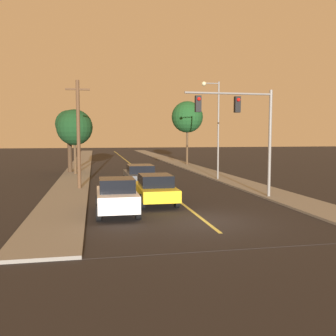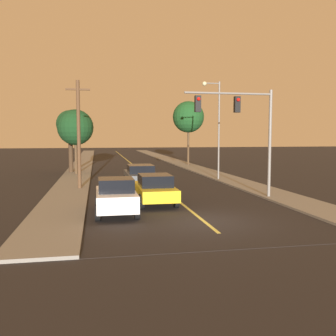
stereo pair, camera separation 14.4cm
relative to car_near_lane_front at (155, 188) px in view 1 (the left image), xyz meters
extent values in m
plane|color=black|center=(1.40, -4.63, -0.82)|extent=(200.00, 200.00, 0.00)
cube|color=black|center=(1.40, 31.37, -0.81)|extent=(10.03, 80.00, 0.01)
cube|color=#D1C14C|center=(1.40, 31.37, -0.81)|extent=(0.16, 76.00, 0.00)
cube|color=gray|center=(-4.86, 31.37, -0.76)|extent=(2.50, 80.00, 0.12)
cube|color=gray|center=(7.67, 31.37, -0.76)|extent=(2.50, 80.00, 0.12)
cube|color=gold|center=(0.00, 0.05, -0.14)|extent=(1.87, 4.52, 0.60)
cube|color=black|center=(0.00, -0.13, 0.46)|extent=(1.65, 2.04, 0.61)
cylinder|color=black|center=(-0.89, 1.45, -0.44)|extent=(0.22, 0.76, 0.76)
cylinder|color=black|center=(0.89, 1.45, -0.44)|extent=(0.22, 0.76, 0.76)
cylinder|color=black|center=(-0.89, -1.35, -0.44)|extent=(0.22, 0.76, 0.76)
cylinder|color=black|center=(0.89, -1.35, -0.44)|extent=(0.22, 0.76, 0.76)
cube|color=#474C51|center=(0.00, 6.86, -0.13)|extent=(1.99, 5.01, 0.70)
cube|color=black|center=(0.00, 6.66, 0.49)|extent=(1.75, 2.26, 0.55)
cylinder|color=black|center=(-0.95, 8.42, -0.48)|extent=(0.22, 0.68, 0.68)
cylinder|color=black|center=(0.95, 8.42, -0.48)|extent=(0.22, 0.68, 0.68)
cylinder|color=black|center=(-0.95, 5.31, -0.48)|extent=(0.22, 0.68, 0.68)
cylinder|color=black|center=(0.95, 5.31, -0.48)|extent=(0.22, 0.68, 0.68)
cube|color=white|center=(-2.21, -2.45, -0.08)|extent=(1.78, 3.85, 0.74)
cube|color=black|center=(-2.21, -2.60, 0.59)|extent=(1.57, 1.73, 0.60)
cylinder|color=black|center=(-3.05, -1.25, -0.45)|extent=(0.22, 0.73, 0.73)
cylinder|color=black|center=(-1.36, -1.25, -0.45)|extent=(0.22, 0.73, 0.73)
cylinder|color=black|center=(-3.05, -3.64, -0.45)|extent=(0.22, 0.73, 0.73)
cylinder|color=black|center=(-1.36, -3.64, -0.45)|extent=(0.22, 0.73, 0.73)
cylinder|color=slate|center=(6.82, 0.47, 2.37)|extent=(0.18, 0.18, 6.15)
cylinder|color=slate|center=(4.27, 0.47, 5.20)|extent=(5.10, 0.12, 0.12)
cube|color=black|center=(4.78, 0.47, 4.59)|extent=(0.32, 0.28, 0.90)
sphere|color=red|center=(4.78, 0.29, 4.84)|extent=(0.20, 0.20, 0.20)
cube|color=black|center=(2.48, 0.47, 4.59)|extent=(0.32, 0.28, 0.90)
sphere|color=red|center=(2.48, 0.29, 4.84)|extent=(0.20, 0.20, 0.20)
cylinder|color=slate|center=(6.77, 9.55, 3.24)|extent=(0.14, 0.14, 7.88)
cylinder|color=slate|center=(6.14, 9.55, 7.03)|extent=(1.25, 0.09, 0.09)
sphere|color=beige|center=(5.51, 9.55, 6.98)|extent=(0.36, 0.36, 0.36)
cylinder|color=#513823|center=(-4.21, 6.06, 2.90)|extent=(0.24, 0.24, 7.20)
cube|color=#513823|center=(-4.21, 6.06, 5.90)|extent=(1.60, 0.12, 0.12)
cylinder|color=#3D2B1C|center=(-5.53, 17.84, 1.17)|extent=(0.43, 0.43, 3.74)
sphere|color=#143819|center=(-5.53, 17.84, 3.97)|extent=(2.66, 2.66, 2.66)
cylinder|color=#4C3823|center=(-4.94, 15.81, 0.87)|extent=(0.24, 0.24, 3.15)
sphere|color=#143819|center=(-4.94, 15.81, 3.60)|extent=(3.29, 3.29, 3.29)
cylinder|color=#4C3823|center=(8.07, 25.12, 1.54)|extent=(0.25, 0.25, 4.48)
sphere|color=#19471E|center=(8.07, 25.12, 5.13)|extent=(3.83, 3.83, 3.83)
camera|label=1|loc=(-3.19, -19.69, 2.83)|focal=40.00mm
camera|label=2|loc=(-3.05, -19.72, 2.83)|focal=40.00mm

